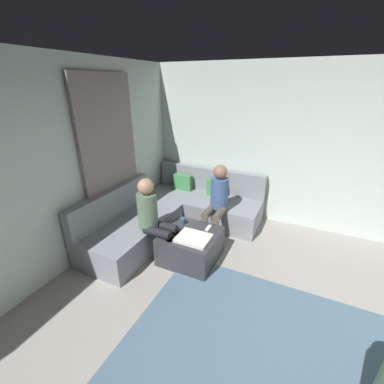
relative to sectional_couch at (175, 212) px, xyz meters
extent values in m
cube|color=silver|center=(2.08, 1.06, 1.07)|extent=(6.00, 0.12, 2.70)
cube|color=silver|center=(-0.86, -1.88, 1.07)|extent=(0.12, 6.00, 2.70)
cube|color=gray|center=(-0.76, -0.58, 0.97)|extent=(0.06, 1.10, 2.50)
cube|color=slate|center=(1.88, -1.78, -0.27)|extent=(2.60, 2.20, 0.01)
cube|color=gray|center=(0.30, 0.53, -0.07)|extent=(2.10, 0.85, 0.42)
cube|color=gray|center=(0.30, 0.88, 0.36)|extent=(2.10, 0.14, 0.45)
cube|color=gray|center=(-0.32, -0.75, -0.07)|extent=(0.85, 1.70, 0.42)
cube|color=gray|center=(-0.68, -0.75, 0.36)|extent=(0.14, 1.70, 0.45)
cube|color=#3F8C4C|center=(-0.20, 0.70, 0.26)|extent=(0.36, 0.12, 0.36)
cube|color=#3F8C4C|center=(0.50, 0.70, 0.26)|extent=(0.36, 0.12, 0.36)
cube|color=#333338|center=(0.63, -0.67, -0.07)|extent=(0.76, 0.76, 0.42)
cube|color=white|center=(0.73, -0.79, 0.16)|extent=(0.44, 0.36, 0.04)
cylinder|color=#334C72|center=(0.41, -0.49, 0.19)|extent=(0.08, 0.08, 0.10)
cube|color=white|center=(0.81, -0.45, 0.15)|extent=(0.05, 0.15, 0.02)
cylinder|color=brown|center=(0.84, -0.25, -0.07)|extent=(0.12, 0.12, 0.42)
cylinder|color=brown|center=(0.66, -0.25, -0.07)|extent=(0.12, 0.12, 0.42)
cylinder|color=brown|center=(0.84, -0.05, 0.20)|extent=(0.12, 0.40, 0.12)
cylinder|color=brown|center=(0.66, -0.05, 0.20)|extent=(0.12, 0.40, 0.12)
cylinder|color=#3F598C|center=(0.75, 0.15, 0.45)|extent=(0.28, 0.28, 0.50)
sphere|color=#8C664C|center=(0.75, 0.15, 0.81)|extent=(0.22, 0.22, 0.22)
cylinder|color=black|center=(0.45, -0.76, -0.07)|extent=(0.12, 0.12, 0.42)
cylinder|color=black|center=(0.45, -0.94, -0.07)|extent=(0.12, 0.12, 0.42)
cylinder|color=black|center=(0.25, -0.76, 0.20)|extent=(0.40, 0.12, 0.12)
cylinder|color=black|center=(0.25, -0.94, 0.20)|extent=(0.40, 0.12, 0.12)
cylinder|color=#597259|center=(0.05, -0.85, 0.45)|extent=(0.28, 0.28, 0.50)
sphere|color=tan|center=(0.05, -0.85, 0.81)|extent=(0.22, 0.22, 0.22)
camera|label=1|loc=(1.97, -3.42, 2.09)|focal=23.84mm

